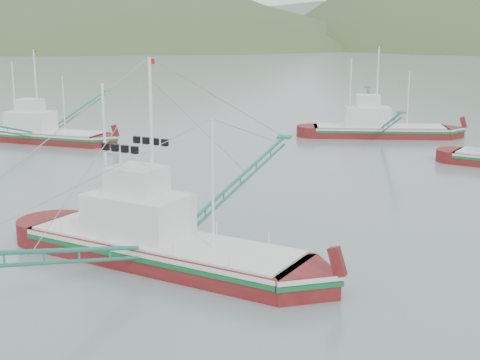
# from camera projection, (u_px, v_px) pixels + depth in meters

# --- Properties ---
(ground) EXTENTS (1200.00, 1200.00, 0.00)m
(ground) POSITION_uv_depth(u_px,v_px,m) (218.00, 260.00, 36.77)
(ground) COLOR slate
(ground) RESTS_ON ground
(main_boat) EXTENTS (16.77, 28.53, 11.91)m
(main_boat) POSITION_uv_depth(u_px,v_px,m) (160.00, 221.00, 35.93)
(main_boat) COLOR #5D0E0E
(main_boat) RESTS_ON ground
(bg_boat_left) EXTENTS (15.32, 26.83, 10.92)m
(bg_boat_left) POSITION_uv_depth(u_px,v_px,m) (41.00, 126.00, 74.27)
(bg_boat_left) COLOR #5D0E0E
(bg_boat_left) RESTS_ON ground
(bg_boat_far) EXTENTS (15.72, 27.63, 11.23)m
(bg_boat_far) POSITION_uv_depth(u_px,v_px,m) (378.00, 122.00, 77.74)
(bg_boat_far) COLOR #5D0E0E
(bg_boat_far) RESTS_ON ground
(headland_left) EXTENTS (448.00, 308.00, 210.00)m
(headland_left) POSITION_uv_depth(u_px,v_px,m) (69.00, 48.00, 415.39)
(headland_left) COLOR #3C5129
(headland_left) RESTS_ON ground
(ridge_distant) EXTENTS (960.00, 400.00, 240.00)m
(ridge_distant) POSITION_uv_depth(u_px,v_px,m) (404.00, 42.00, 566.01)
(ridge_distant) COLOR slate
(ridge_distant) RESTS_ON ground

